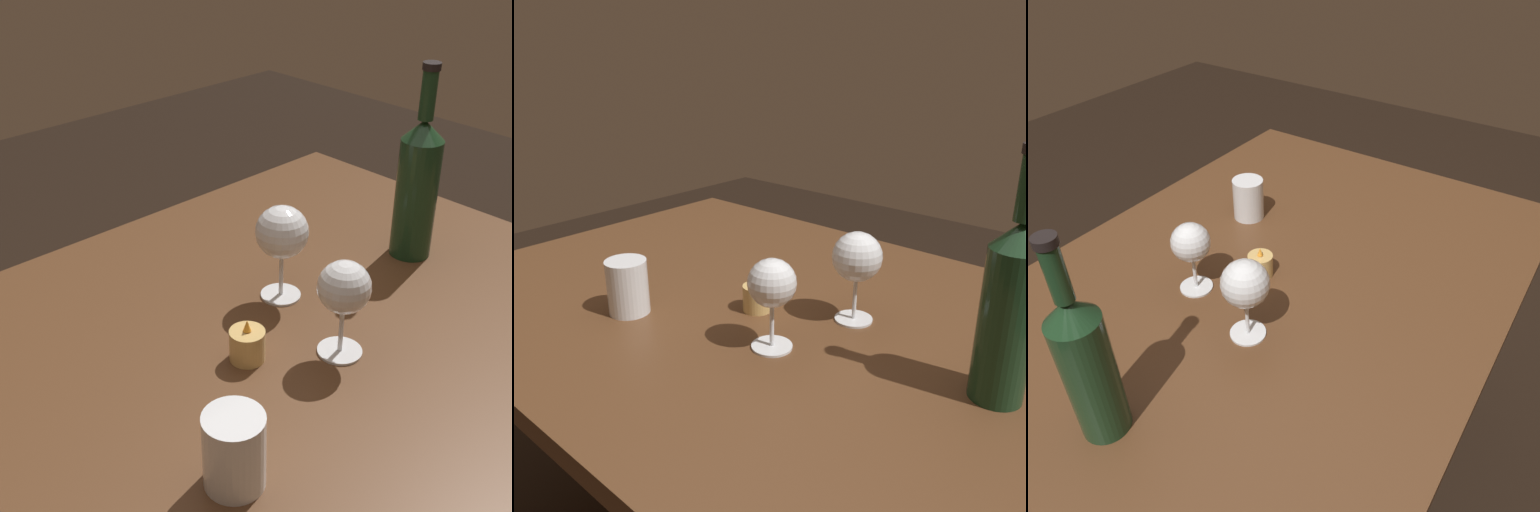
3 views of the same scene
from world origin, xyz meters
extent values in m
plane|color=black|center=(0.00, 0.00, 0.00)|extent=(6.00, 6.00, 0.00)
cube|color=#56351E|center=(0.00, 0.00, 0.72)|extent=(1.30, 0.90, 0.04)
cylinder|color=#412816|center=(0.58, -0.38, 0.35)|extent=(0.06, 0.06, 0.70)
cylinder|color=#412816|center=(0.58, 0.38, 0.35)|extent=(0.06, 0.06, 0.70)
cylinder|color=white|center=(-0.09, 0.11, 0.74)|extent=(0.07, 0.07, 0.00)
cylinder|color=white|center=(-0.09, 0.11, 0.78)|extent=(0.01, 0.01, 0.08)
sphere|color=white|center=(-0.09, 0.11, 0.85)|extent=(0.08, 0.08, 0.08)
cylinder|color=#42070F|center=(-0.09, 0.11, 0.85)|extent=(0.06, 0.06, 0.03)
cylinder|color=white|center=(-0.13, -0.06, 0.74)|extent=(0.07, 0.07, 0.00)
cylinder|color=white|center=(-0.13, -0.06, 0.78)|extent=(0.01, 0.01, 0.08)
sphere|color=white|center=(-0.13, -0.06, 0.86)|extent=(0.09, 0.09, 0.09)
cylinder|color=#42070F|center=(-0.13, -0.06, 0.86)|extent=(0.07, 0.07, 0.03)
cylinder|color=#19381E|center=(-0.41, 0.00, 0.85)|extent=(0.07, 0.07, 0.22)
cone|color=#19381E|center=(-0.41, 0.00, 0.97)|extent=(0.07, 0.07, 0.03)
cylinder|color=#19381E|center=(-0.41, 0.00, 1.03)|extent=(0.03, 0.03, 0.08)
cylinder|color=black|center=(-0.41, 0.00, 1.08)|extent=(0.03, 0.03, 0.01)
cylinder|color=white|center=(0.18, 0.18, 0.79)|extent=(0.07, 0.07, 0.10)
cylinder|color=silver|center=(0.18, 0.18, 0.76)|extent=(0.06, 0.06, 0.04)
cylinder|color=#DBB266|center=(0.02, 0.02, 0.76)|extent=(0.05, 0.05, 0.05)
cylinder|color=white|center=(0.02, 0.02, 0.76)|extent=(0.04, 0.04, 0.03)
cone|color=#F99E2D|center=(0.02, 0.02, 0.80)|extent=(0.01, 0.01, 0.02)
camera|label=1|loc=(0.56, 0.62, 1.38)|focal=49.47mm
camera|label=2|loc=(-0.61, 0.69, 1.20)|focal=39.52mm
camera|label=3|loc=(-0.64, -0.48, 1.41)|focal=35.60mm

